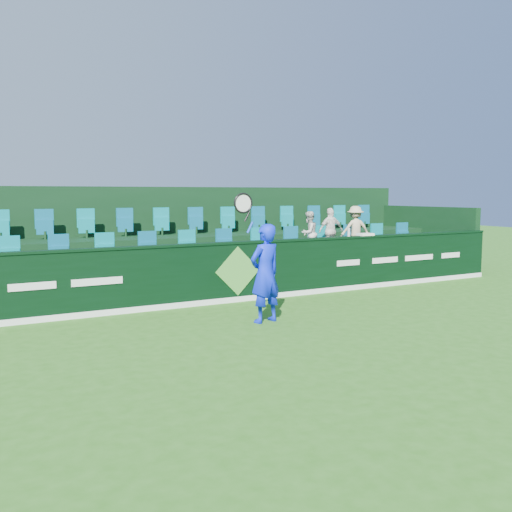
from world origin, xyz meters
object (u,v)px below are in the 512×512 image
tennis_player (265,273)px  towel (365,234)px  spectator_middle (331,231)px  drinks_bottle (349,232)px  spectator_right (355,229)px  spectator_left (309,233)px

tennis_player → towel: size_ratio=6.35×
tennis_player → spectator_middle: (3.92, 3.25, 0.47)m
towel → drinks_bottle: 0.53m
drinks_bottle → spectator_middle: bearing=76.4°
spectator_right → towel: bearing=80.0°
spectator_right → towel: spectator_right is taller
spectator_left → spectator_right: bearing=160.1°
spectator_left → spectator_right: 1.55m
tennis_player → towel: bearing=27.0°
spectator_left → towel: 1.48m
spectator_middle → spectator_right: size_ratio=0.97×
spectator_middle → drinks_bottle: size_ratio=5.88×
spectator_middle → drinks_bottle: 1.15m
spectator_middle → spectator_right: 0.84m
tennis_player → drinks_bottle: size_ratio=11.93×
spectator_right → towel: size_ratio=3.23×
spectator_right → drinks_bottle: (-1.11, -1.12, 0.02)m
spectator_right → towel: (-0.58, -1.12, -0.06)m
tennis_player → spectator_middle: 5.12m
tennis_player → spectator_right: 5.79m
spectator_middle → towel: bearing=107.3°
drinks_bottle → tennis_player: bearing=-149.8°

